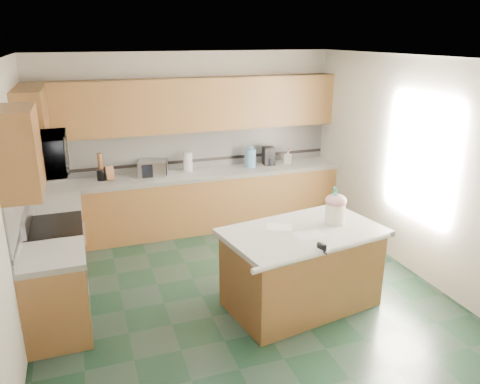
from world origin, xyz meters
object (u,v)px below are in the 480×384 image
treat_jar (335,213)px  knife_block (109,173)px  toaster_oven (153,168)px  coffee_maker (269,156)px  island_top (303,232)px  island_base (301,270)px  soap_bottle_island (334,206)px

treat_jar → knife_block: treat_jar is taller
knife_block → toaster_oven: bearing=-16.1°
treat_jar → toaster_oven: 2.99m
treat_jar → coffee_maker: bearing=79.8°
island_top → island_base: bearing=0.0°
island_top → coffee_maker: 2.70m
soap_bottle_island → coffee_maker: soap_bottle_island is taller
treat_jar → coffee_maker: size_ratio=0.79×
island_base → knife_block: bearing=115.8°
island_base → coffee_maker: 2.77m
island_base → soap_bottle_island: bearing=-1.1°
knife_block → toaster_oven: 0.63m
toaster_oven → coffee_maker: (1.87, 0.03, 0.03)m
island_base → island_top: size_ratio=0.94×
toaster_oven → coffee_maker: coffee_maker is taller
soap_bottle_island → toaster_oven: 2.99m
island_top → soap_bottle_island: soap_bottle_island is taller
island_base → toaster_oven: size_ratio=3.93×
knife_block → coffee_maker: size_ratio=0.71×
island_top → toaster_oven: (-1.20, 2.58, 0.15)m
island_base → toaster_oven: bearing=105.4°
toaster_oven → coffee_maker: bearing=18.4°
island_top → treat_jar: (0.42, 0.06, 0.15)m
knife_block → coffee_maker: (2.51, 0.03, 0.04)m
knife_block → coffee_maker: coffee_maker is taller
island_top → soap_bottle_island: (0.40, 0.06, 0.24)m
soap_bottle_island → knife_block: (-2.23, 2.52, -0.11)m
knife_block → toaster_oven: size_ratio=0.51×
soap_bottle_island → island_base: bearing=-154.0°
island_top → knife_block: knife_block is taller
island_base → island_top: 0.46m
treat_jar → toaster_oven: bearing=118.2°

